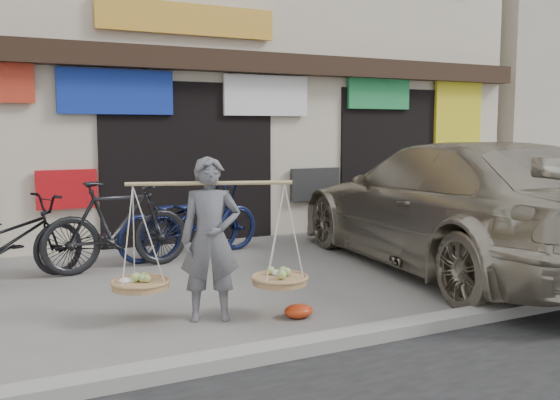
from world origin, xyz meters
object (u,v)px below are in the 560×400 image
street_vendor (211,246)px  bike_1 (117,226)px  bike_0 (6,241)px  suv (454,205)px  bike_2 (200,219)px  bike_3 (181,221)px

street_vendor → bike_1: street_vendor is taller
bike_0 → bike_1: (1.40, 0.17, 0.07)m
bike_0 → suv: suv is taller
bike_0 → bike_1: 1.41m
bike_2 → bike_0: bearing=88.1°
bike_1 → bike_3: (1.04, 0.45, -0.06)m
bike_1 → bike_2: 1.41m
bike_1 → bike_3: 1.13m
bike_1 → bike_3: bike_1 is taller
bike_0 → bike_3: bearing=-99.6°
street_vendor → suv: suv is taller
street_vendor → bike_0: bearing=144.7°
bike_0 → bike_3: size_ratio=0.99×
street_vendor → bike_1: (-0.36, 2.65, -0.15)m
bike_2 → suv: (2.83, -2.41, 0.33)m
bike_1 → bike_3: bearing=-72.9°
bike_3 → street_vendor: bearing=153.0°
bike_1 → bike_2: bearing=-77.8°
bike_0 → street_vendor: bearing=-168.7°
bike_3 → suv: suv is taller
bike_2 → bike_1: bearing=93.9°
bike_0 → bike_2: 2.81m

